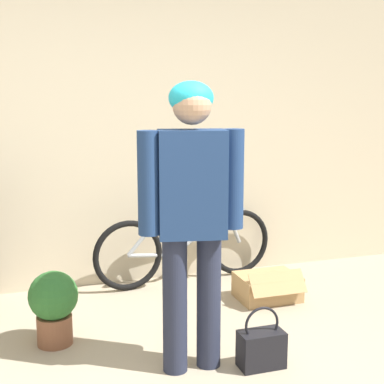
{
  "coord_description": "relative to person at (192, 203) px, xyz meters",
  "views": [
    {
      "loc": [
        -0.79,
        -2.12,
        1.6
      ],
      "look_at": [
        0.14,
        0.74,
        1.08
      ],
      "focal_mm": 50.0,
      "sensor_mm": 36.0,
      "label": 1
    }
  ],
  "objects": [
    {
      "name": "wall_back",
      "position": [
        -0.14,
        1.68,
        0.29
      ],
      "size": [
        8.0,
        0.07,
        2.6
      ],
      "color": "beige",
      "rests_on": "ground_plane"
    },
    {
      "name": "person",
      "position": [
        0.0,
        0.0,
        0.0
      ],
      "size": [
        0.63,
        0.3,
        1.7
      ],
      "rotation": [
        0.0,
        0.0,
        -0.21
      ],
      "color": "#23283D",
      "rests_on": "ground_plane"
    },
    {
      "name": "bicycle",
      "position": [
        0.43,
        1.48,
        -0.69
      ],
      "size": [
        1.67,
        0.46,
        0.68
      ],
      "rotation": [
        0.0,
        0.0,
        0.1
      ],
      "color": "black",
      "rests_on": "ground_plane"
    },
    {
      "name": "handbag",
      "position": [
        0.4,
        -0.12,
        -0.89
      ],
      "size": [
        0.27,
        0.15,
        0.38
      ],
      "color": "black",
      "rests_on": "ground_plane"
    },
    {
      "name": "cardboard_box",
      "position": [
        0.93,
        0.88,
        -0.91
      ],
      "size": [
        0.48,
        0.43,
        0.27
      ],
      "color": "tan",
      "rests_on": "ground_plane"
    },
    {
      "name": "potted_plant",
      "position": [
        -0.76,
        0.58,
        -0.74
      ],
      "size": [
        0.32,
        0.32,
        0.5
      ],
      "color": "brown",
      "rests_on": "ground_plane"
    }
  ]
}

